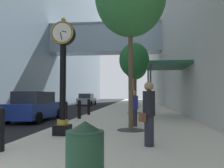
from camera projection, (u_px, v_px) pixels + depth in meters
ground_plane at (107, 107)px, 28.93m from camera, size 110.00×110.00×0.00m
sidewalk_right at (135, 106)px, 31.54m from camera, size 6.77×80.00×0.14m
building_block_left at (25, 8)px, 33.87m from camera, size 23.98×80.00×27.99m
street_clock at (63, 70)px, 8.36m from camera, size 0.84×0.55×4.16m
bollard_nearest at (0, 128)px, 5.88m from camera, size 0.22×0.22×1.10m
bollard_third at (65, 112)px, 11.16m from camera, size 0.22×0.22×1.10m
bollard_fourth at (79, 109)px, 13.80m from camera, size 0.22×0.22×1.10m
bollard_fifth at (89, 107)px, 16.44m from camera, size 0.22×0.22×1.10m
street_tree_mid_near at (134, 60)px, 18.37m from camera, size 2.32×2.32×5.43m
street_tree_mid_far at (135, 66)px, 27.29m from camera, size 2.68×2.68×6.23m
street_tree_far at (136, 71)px, 36.19m from camera, size 2.38×2.38×6.44m
trash_bin at (85, 159)px, 3.19m from camera, size 0.53×0.53×1.05m
pedestrian_walking at (149, 112)px, 6.49m from camera, size 0.52×0.47×1.76m
pedestrian_by_clock at (134, 108)px, 10.52m from camera, size 0.39×0.39×1.58m
storefront_awning at (167, 67)px, 14.73m from camera, size 2.40×3.60×3.30m
car_blue_near at (36, 107)px, 13.99m from camera, size 2.00×4.66×1.72m
car_silver_mid at (87, 100)px, 33.80m from camera, size 2.11×4.39×1.68m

